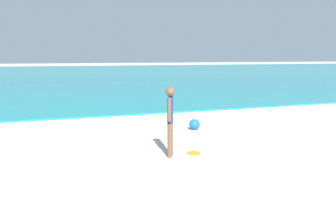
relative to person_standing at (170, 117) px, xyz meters
The scene contains 4 objects.
water 34.87m from the person_standing, 88.48° to the left, with size 160.00×60.00×0.06m, color teal.
person_standing is the anchor object (origin of this frame).
frisbee 1.03m from the person_standing, ahead, with size 0.29×0.29×0.03m, color orange.
beach_ball 2.67m from the person_standing, 55.69° to the left, with size 0.32×0.32×0.32m, color blue.
Camera 1 is at (-2.91, 0.91, 2.18)m, focal length 32.62 mm.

